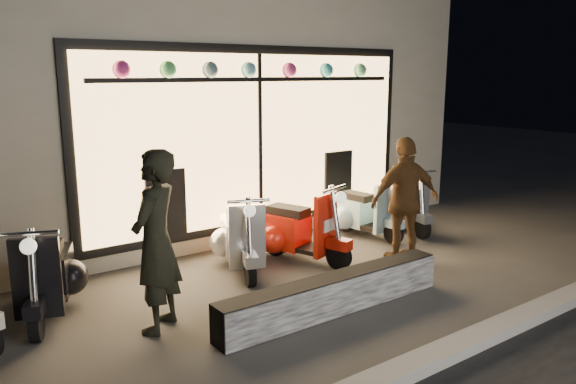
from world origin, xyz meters
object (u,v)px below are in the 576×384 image
Objects in this scene: graffiti_barrier at (334,294)px; scooter_red at (292,229)px; scooter_silver at (241,237)px; woman at (405,201)px; man at (156,242)px.

scooter_red reaches higher than graffiti_barrier.
scooter_silver is 0.74m from scooter_red.
scooter_silver is at bearing -15.54° from woman.
man reaches higher than woman.
scooter_red is 2.57m from man.
woman is (1.13, -0.99, 0.43)m from scooter_red.
scooter_silver is 0.96× the size of scooter_red.
graffiti_barrier is 1.83m from scooter_silver.
woman is at bearing 138.24° from man.
scooter_red is at bearing 67.93° from graffiti_barrier.
graffiti_barrier is 1.93m from man.
man reaches higher than graffiti_barrier.
graffiti_barrier is at bearing -130.49° from scooter_red.
woman is at bearing 20.94° from graffiti_barrier.
man reaches higher than scooter_silver.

